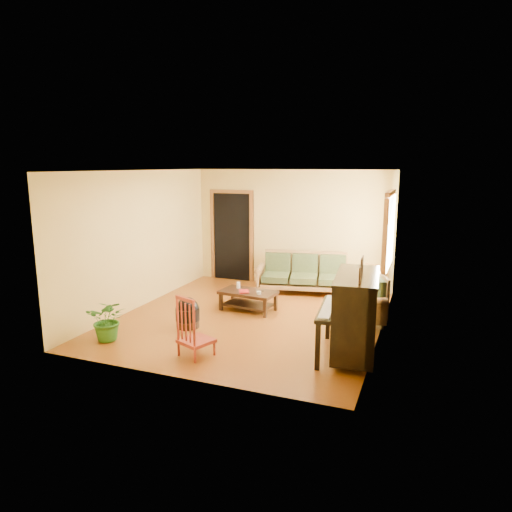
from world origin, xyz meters
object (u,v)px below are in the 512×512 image
at_px(armchair, 361,299).
at_px(sofa, 304,273).
at_px(footstool, 188,316).
at_px(ceramic_crock, 372,288).
at_px(piano, 356,316).
at_px(potted_plant, 108,320).
at_px(coffee_table, 248,301).
at_px(red_chair, 196,326).

bearing_deg(armchair, sofa, 111.27).
bearing_deg(footstool, ceramic_crock, 49.74).
height_order(piano, potted_plant, piano).
bearing_deg(sofa, armchair, -58.00).
height_order(piano, footstool, piano).
bearing_deg(footstool, sofa, 65.46).
bearing_deg(coffee_table, potted_plant, -124.39).
distance_m(armchair, red_chair, 2.99).
bearing_deg(footstool, red_chair, -54.70).
bearing_deg(potted_plant, sofa, 60.27).
distance_m(armchair, piano, 1.45).
xyz_separation_m(sofa, potted_plant, (-2.13, -3.73, -0.09)).
relative_size(coffee_table, footstool, 2.56).
bearing_deg(footstool, coffee_table, 62.98).
bearing_deg(ceramic_crock, piano, -87.31).
bearing_deg(sofa, ceramic_crock, 3.92).
height_order(sofa, potted_plant, sofa).
xyz_separation_m(piano, ceramic_crock, (-0.16, 3.34, -0.47)).
relative_size(coffee_table, ceramic_crock, 3.94).
xyz_separation_m(footstool, potted_plant, (-0.86, -0.95, 0.14)).
relative_size(piano, footstool, 3.36).
distance_m(coffee_table, potted_plant, 2.62).
bearing_deg(red_chair, potted_plant, -159.67).
bearing_deg(ceramic_crock, potted_plant, -130.71).
distance_m(piano, footstool, 2.86).
xyz_separation_m(armchair, ceramic_crock, (-0.03, 1.90, -0.30)).
xyz_separation_m(sofa, red_chair, (-0.57, -3.76, 0.02)).
relative_size(sofa, coffee_table, 1.91).
relative_size(sofa, footstool, 4.90).
bearing_deg(armchair, coffee_table, 159.39).
bearing_deg(potted_plant, ceramic_crock, 49.29).
bearing_deg(footstool, potted_plant, -132.16).
distance_m(footstool, potted_plant, 1.29).
bearing_deg(ceramic_crock, armchair, -89.07).
bearing_deg(red_chair, armchair, 69.78).
relative_size(piano, red_chair, 1.51).
xyz_separation_m(armchair, piano, (0.13, -1.44, 0.17)).
distance_m(coffee_table, footstool, 1.35).
bearing_deg(piano, coffee_table, 142.06).
xyz_separation_m(armchair, red_chair, (-1.99, -2.23, 0.01)).
bearing_deg(coffee_table, red_chair, -87.79).
relative_size(piano, potted_plant, 2.03).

